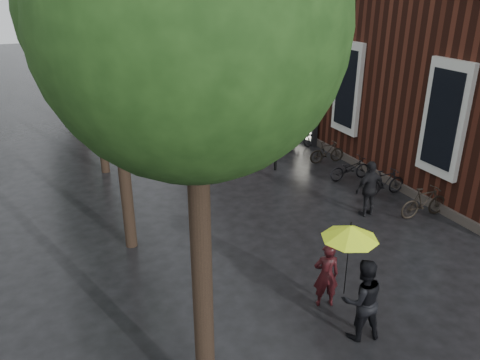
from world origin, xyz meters
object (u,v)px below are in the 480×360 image
person_black (362,300)px  pedestrian_walking (370,189)px  lamp_post (277,109)px  person_burgundy (326,275)px  parked_bicycles (275,123)px  ad_lightbox (307,122)px

person_black → pedestrian_walking: (3.67, 4.46, -0.00)m
pedestrian_walking → person_black: bearing=47.2°
lamp_post → person_burgundy: bearing=-109.8°
parked_bicycles → ad_lightbox: (0.58, -1.96, 0.52)m
person_black → lamp_post: bearing=-95.2°
person_burgundy → ad_lightbox: bearing=-100.4°
person_black → pedestrian_walking: bearing=-117.6°
ad_lightbox → person_burgundy: bearing=-125.1°
parked_bicycles → lamp_post: (-2.31, -4.46, 2.01)m
person_black → ad_lightbox: (5.66, 11.59, 0.07)m
person_burgundy → person_black: bearing=112.7°
person_burgundy → pedestrian_walking: size_ratio=0.87×
person_burgundy → parked_bicycles: person_burgundy is taller
person_black → lamp_post: size_ratio=0.45×
pedestrian_walking → ad_lightbox: 7.40m
person_black → parked_bicycles: bearing=-98.8°
lamp_post → person_black: bearing=-106.9°
pedestrian_walking → lamp_post: size_ratio=0.45×
pedestrian_walking → parked_bicycles: pedestrian_walking is taller
pedestrian_walking → lamp_post: 4.97m
person_burgundy → person_black: (0.09, -1.17, 0.11)m
parked_bicycles → ad_lightbox: size_ratio=10.35×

